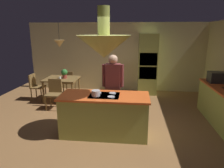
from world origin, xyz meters
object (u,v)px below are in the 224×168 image
Objects in this scene: oven_tower at (148,64)px; dining_table at (62,81)px; cup_on_table at (60,78)px; cooking_pot_on_cooktop at (96,93)px; microwave_on_counter at (218,77)px; potted_plant_on_table at (64,73)px; chair_at_corner at (36,85)px; chair_by_back_wall at (69,81)px; kitchen_island at (105,115)px; person_at_island at (113,84)px; chair_facing_island at (54,92)px.

dining_table is (-2.80, -1.14, -0.42)m from oven_tower.
cooking_pot_on_cooktop is (1.50, -2.00, 0.18)m from cup_on_table.
dining_table is 4.60m from microwave_on_counter.
chair_at_corner is at bearing 179.88° from potted_plant_on_table.
potted_plant_on_table reaches higher than cup_on_table.
chair_by_back_wall reaches higher than cup_on_table.
dining_table is at bearing 98.69° from cup_on_table.
microwave_on_counter is (4.54, -1.33, 0.54)m from chair_by_back_wall.
potted_plant_on_table reaches higher than chair_by_back_wall.
cooking_pot_on_cooktop is (1.43, -2.23, 0.06)m from potted_plant_on_table.
chair_by_back_wall is 4.83× the size of cooking_pot_on_cooktop.
chair_at_corner is 4.83× the size of cooking_pot_on_cooktop.
chair_by_back_wall is at bearing 92.21° from cup_on_table.
potted_plant_on_table is at bearing 98.77° from chair_by_back_wall.
kitchen_island is 3.26m from chair_by_back_wall.
dining_table is 0.92m from chair_at_corner.
potted_plant_on_table is (0.11, -0.00, 0.27)m from dining_table.
dining_table is at bearing 128.99° from kitchen_island.
potted_plant_on_table is at bearing 127.24° from kitchen_island.
chair_at_corner is at bearing 152.47° from person_at_island.
cup_on_table is 2.51m from cooking_pot_on_cooktop.
potted_plant_on_table is 3.33× the size of cup_on_table.
person_at_island is 2.83m from microwave_on_counter.
kitchen_island is 6.37× the size of potted_plant_on_table.
oven_tower is 2.75m from person_at_island.
person_at_island reaches higher than chair_by_back_wall.
dining_table is at bearing 90.00° from chair_by_back_wall.
person_at_island is at bearing -37.99° from dining_table.
oven_tower reaches higher than dining_table.
chair_by_back_wall is 9.67× the size of cup_on_table.
chair_facing_island is (-1.81, 0.74, -0.47)m from person_at_island.
potted_plant_on_table is (-1.71, 1.41, -0.05)m from person_at_island.
oven_tower reaches higher than kitchen_island.
potted_plant_on_table is at bearing -156.97° from oven_tower.
chair_at_corner is at bearing 173.19° from microwave_on_counter.
person_at_island reaches higher than chair_at_corner.
dining_table is at bearing -90.00° from chair_at_corner.
kitchen_island is at bearing -99.44° from person_at_island.
dining_table is 2.73m from cooking_pot_on_cooktop.
chair_at_corner is 1.89× the size of microwave_on_counter.
cup_on_table is at bearing 85.55° from chair_facing_island.
oven_tower is 12.02× the size of cooking_pot_on_cooktop.
cooking_pot_on_cooktop is (-0.27, -0.81, 0.01)m from person_at_island.
potted_plant_on_table is (0.11, -0.68, 0.42)m from chair_by_back_wall.
cooking_pot_on_cooktop is at bearing -152.22° from microwave_on_counter.
oven_tower is at bearing 22.21° from dining_table.
kitchen_island reaches higher than chair_at_corner.
chair_by_back_wall is at bearing 163.68° from microwave_on_counter.
oven_tower is at bearing -170.60° from chair_by_back_wall.
chair_by_back_wall is at bearing 98.77° from potted_plant_on_table.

